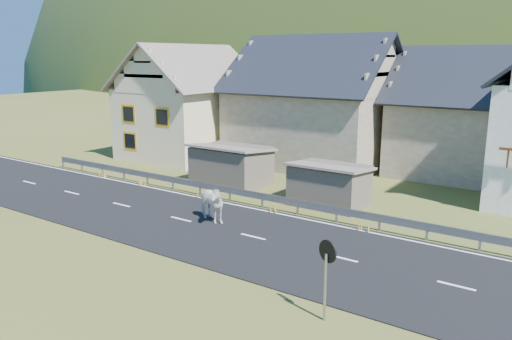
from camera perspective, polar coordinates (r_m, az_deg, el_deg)
The scene contains 12 objects.
ground at distance 23.10m, azimuth -8.58°, elevation -5.68°, with size 160.00×160.00×0.00m, color #3C4B1E.
road at distance 23.09m, azimuth -8.58°, elevation -5.63°, with size 60.00×7.00×0.04m, color black.
lane_markings at distance 23.08m, azimuth -8.58°, elevation -5.57°, with size 60.00×6.60×0.01m, color silver.
guardrail at distance 25.63m, azimuth -3.04°, elevation -2.36°, with size 28.10×0.09×0.75m.
shed_left at distance 28.85m, azimuth -2.83°, elevation 0.48°, with size 4.30×3.30×2.40m, color brown.
shed_right at distance 25.15m, azimuth 8.39°, elevation -1.75°, with size 3.80×2.90×2.20m, color brown.
house_cream at distance 37.63m, azimuth -7.63°, elevation 8.31°, with size 7.80×9.80×8.30m.
house_stone_a at distance 34.96m, azimuth 6.96°, elevation 8.44°, with size 10.80×9.80×8.90m.
house_stone_b at distance 33.64m, azimuth 23.97°, elevation 6.58°, with size 9.80×8.80×8.10m.
conifer_patch at distance 144.11m, azimuth 5.31°, elevation 12.36°, with size 76.00×50.00×28.00m, color black.
horse at distance 22.45m, azimuth -5.35°, elevation -3.73°, with size 2.03×0.93×1.72m, color silver.
traffic_mirror at distance 14.16m, azimuth 8.13°, elevation -10.36°, with size 0.64×0.29×2.38m.
Camera 1 is at (15.01, -15.96, 7.31)m, focal length 35.00 mm.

